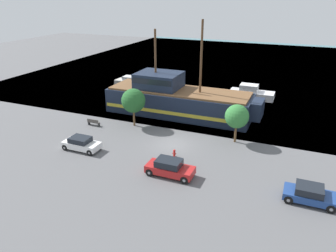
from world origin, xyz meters
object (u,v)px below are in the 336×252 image
object	(u,v)px
moored_boat_outer	(251,93)
parked_car_curb_mid	(170,168)
parked_car_curb_rear	(81,144)
fire_hydrant	(174,153)
bench_promenade_east	(93,122)
moored_boat_dockside	(133,83)
pirate_ship	(177,99)
parked_car_curb_front	(310,194)

from	to	relation	value
moored_boat_outer	parked_car_curb_mid	bearing A→B (deg)	-96.04
parked_car_curb_rear	fire_hydrant	distance (m)	9.84
moored_boat_outer	bench_promenade_east	xyz separation A→B (m)	(-16.07, -19.06, -0.36)
moored_boat_outer	fire_hydrant	bearing A→B (deg)	-99.41
parked_car_curb_rear	fire_hydrant	world-z (taller)	parked_car_curb_rear
moored_boat_dockside	moored_boat_outer	world-z (taller)	moored_boat_outer
pirate_ship	fire_hydrant	distance (m)	12.58
pirate_ship	parked_car_curb_front	xyz separation A→B (m)	(16.90, -14.80, -1.35)
fire_hydrant	moored_boat_dockside	bearing A→B (deg)	126.98
parked_car_curb_front	fire_hydrant	bearing A→B (deg)	166.36
pirate_ship	moored_boat_outer	bearing A→B (deg)	54.19
moored_boat_dockside	fire_hydrant	xyz separation A→B (m)	(16.40, -21.77, -0.26)
parked_car_curb_front	parked_car_curb_rear	xyz separation A→B (m)	(-22.22, 0.72, -0.01)
moored_boat_outer	fire_hydrant	distance (m)	23.15
moored_boat_dockside	bench_promenade_east	bearing A→B (deg)	-77.15
fire_hydrant	parked_car_curb_mid	bearing A→B (deg)	-74.70
pirate_ship	bench_promenade_east	distance (m)	11.44
fire_hydrant	parked_car_curb_front	bearing A→B (deg)	-13.64
parked_car_curb_rear	fire_hydrant	size ratio (longest dim) A/B	5.21
parked_car_curb_mid	fire_hydrant	xyz separation A→B (m)	(-0.98, 3.60, -0.36)
parked_car_curb_front	pirate_ship	bearing A→B (deg)	138.78
moored_boat_dockside	parked_car_curb_rear	bearing A→B (deg)	-74.16
moored_boat_outer	parked_car_curb_rear	world-z (taller)	moored_boat_outer
pirate_ship	bench_promenade_east	bearing A→B (deg)	-135.36
moored_boat_dockside	parked_car_curb_mid	world-z (taller)	moored_boat_dockside
moored_boat_dockside	bench_promenade_east	xyz separation A→B (m)	(4.11, -18.00, -0.24)
pirate_ship	parked_car_curb_rear	bearing A→B (deg)	-110.72
pirate_ship	parked_car_curb_rear	world-z (taller)	pirate_ship
parked_car_curb_front	parked_car_curb_mid	world-z (taller)	parked_car_curb_mid
parked_car_curb_rear	bench_promenade_east	distance (m)	6.71
bench_promenade_east	parked_car_curb_mid	bearing A→B (deg)	-29.03
parked_car_curb_rear	bench_promenade_east	size ratio (longest dim) A/B	2.52
moored_boat_outer	parked_car_curb_rear	distance (m)	28.50
moored_boat_dockside	parked_car_curb_rear	world-z (taller)	moored_boat_dockside
parked_car_curb_mid	bench_promenade_east	bearing A→B (deg)	150.97
pirate_ship	moored_boat_outer	distance (m)	13.75
moored_boat_dockside	parked_car_curb_front	world-z (taller)	moored_boat_dockside
parked_car_curb_front	parked_car_curb_rear	bearing A→B (deg)	178.14
pirate_ship	parked_car_curb_front	size ratio (longest dim) A/B	5.12
moored_boat_outer	fire_hydrant	xyz separation A→B (m)	(-3.78, -22.83, -0.38)
pirate_ship	parked_car_curb_front	bearing A→B (deg)	-41.22
moored_boat_dockside	parked_car_curb_front	xyz separation A→B (m)	(29.07, -24.85, 0.03)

